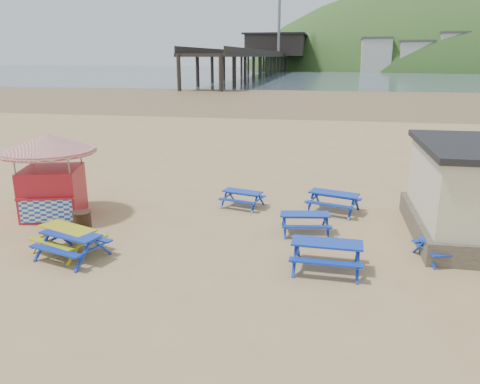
% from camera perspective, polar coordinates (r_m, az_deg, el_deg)
% --- Properties ---
extents(ground, '(400.00, 400.00, 0.00)m').
position_cam_1_polar(ground, '(16.21, -3.84, -4.70)').
color(ground, tan).
rests_on(ground, ground).
extents(wet_sand, '(400.00, 400.00, 0.00)m').
position_cam_1_polar(wet_sand, '(70.00, 7.50, 11.33)').
color(wet_sand, brown).
rests_on(wet_sand, ground).
extents(sea, '(400.00, 400.00, 0.00)m').
position_cam_1_polar(sea, '(184.79, 9.63, 14.18)').
color(sea, '#445561').
rests_on(sea, ground).
extents(picnic_table_blue_a, '(1.81, 1.60, 0.65)m').
position_cam_1_polar(picnic_table_blue_a, '(18.59, 0.30, -0.85)').
color(picnic_table_blue_a, '#0E37A9').
rests_on(picnic_table_blue_a, ground).
extents(picnic_table_blue_b, '(2.20, 1.97, 0.77)m').
position_cam_1_polar(picnic_table_blue_b, '(18.32, 11.33, -1.23)').
color(picnic_table_blue_b, '#0E37A9').
rests_on(picnic_table_blue_b, ground).
extents(picnic_table_blue_c, '(1.83, 1.57, 0.69)m').
position_cam_1_polar(picnic_table_blue_c, '(16.03, 7.93, -3.77)').
color(picnic_table_blue_c, '#0E37A9').
rests_on(picnic_table_blue_c, ground).
extents(picnic_table_blue_d, '(2.20, 1.96, 0.78)m').
position_cam_1_polar(picnic_table_blue_d, '(14.79, -19.81, -6.17)').
color(picnic_table_blue_d, '#0E37A9').
rests_on(picnic_table_blue_d, ground).
extents(picnic_table_blue_e, '(2.01, 1.65, 0.82)m').
position_cam_1_polar(picnic_table_blue_e, '(13.43, 10.50, -7.63)').
color(picnic_table_blue_e, '#0E37A9').
rests_on(picnic_table_blue_e, ground).
extents(picnic_table_blue_f, '(1.90, 1.71, 0.66)m').
position_cam_1_polar(picnic_table_blue_f, '(15.12, 23.87, -6.36)').
color(picnic_table_blue_f, '#0E37A9').
rests_on(picnic_table_blue_f, ground).
extents(picnic_table_yellow, '(2.28, 2.07, 0.78)m').
position_cam_1_polar(picnic_table_yellow, '(15.30, -20.20, -5.45)').
color(picnic_table_yellow, '#A8CA20').
rests_on(picnic_table_yellow, ground).
extents(ice_cream_kiosk, '(4.29, 4.29, 3.10)m').
position_cam_1_polar(ice_cream_kiosk, '(18.53, -22.16, 3.08)').
color(ice_cream_kiosk, '#B11927').
rests_on(ice_cream_kiosk, ground).
extents(litter_bin, '(0.62, 0.62, 0.91)m').
position_cam_1_polar(litter_bin, '(16.22, -18.62, -3.80)').
color(litter_bin, '#341F15').
rests_on(litter_bin, ground).
extents(pier, '(24.00, 220.00, 39.29)m').
position_cam_1_polar(pier, '(194.12, 4.24, 16.06)').
color(pier, black).
rests_on(pier, ground).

